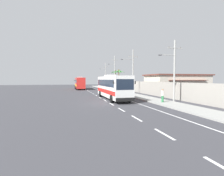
{
  "coord_description": "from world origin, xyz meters",
  "views": [
    {
      "loc": [
        -5.12,
        -20.42,
        3.03
      ],
      "look_at": [
        1.46,
        4.58,
        1.7
      ],
      "focal_mm": 26.85,
      "sensor_mm": 36.0,
      "label": 1
    }
  ],
  "objects": [
    {
      "name": "utility_pole_distant",
      "position": [
        8.68,
        42.12,
        4.96
      ],
      "size": [
        3.38,
        0.24,
        9.31
      ],
      "color": "#9E9E99",
      "rests_on": "ground"
    },
    {
      "name": "motorcycle_beside_bus",
      "position": [
        4.16,
        13.1,
        0.67
      ],
      "size": [
        0.56,
        1.96,
        1.65
      ],
      "color": "black",
      "rests_on": "ground"
    },
    {
      "name": "sidewalk_kerb",
      "position": [
        6.8,
        10.0,
        0.07
      ],
      "size": [
        3.2,
        90.0,
        0.14
      ],
      "primitive_type": "cube",
      "color": "#999993",
      "rests_on": "ground"
    },
    {
      "name": "palm_nearest",
      "position": [
        10.48,
        34.47,
        4.32
      ],
      "size": [
        3.21,
        3.3,
        6.15
      ],
      "color": "brown",
      "rests_on": "ground"
    },
    {
      "name": "coach_bus_foreground",
      "position": [
        1.51,
        4.61,
        1.97
      ],
      "size": [
        2.91,
        12.09,
        3.79
      ],
      "color": "silver",
      "rests_on": "ground"
    },
    {
      "name": "utility_pole_mid",
      "position": [
        8.38,
        13.47,
        5.06
      ],
      "size": [
        3.87,
        0.24,
        9.48
      ],
      "color": "#9E9E99",
      "rests_on": "ground"
    },
    {
      "name": "palm_second",
      "position": [
        8.83,
        25.06,
        4.53
      ],
      "size": [
        3.34,
        3.43,
        5.85
      ],
      "color": "brown",
      "rests_on": "ground"
    },
    {
      "name": "utility_pole_nearest",
      "position": [
        8.56,
        -0.85,
        4.43
      ],
      "size": [
        3.49,
        0.24,
        8.24
      ],
      "color": "#9E9E99",
      "rests_on": "ground"
    },
    {
      "name": "roadside_building",
      "position": [
        17.31,
        10.56,
        2.06
      ],
      "size": [
        12.76,
        7.63,
        4.08
      ],
      "color": "beige",
      "rests_on": "ground"
    },
    {
      "name": "pedestrian_near_kerb",
      "position": [
        6.46,
        -1.63,
        1.02
      ],
      "size": [
        0.36,
        0.36,
        1.68
      ],
      "rotation": [
        0.0,
        0.0,
        4.15
      ],
      "color": "#2D7A47",
      "rests_on": "sidewalk_kerb"
    },
    {
      "name": "utility_pole_far",
      "position": [
        8.33,
        27.8,
        5.35
      ],
      "size": [
        3.07,
        0.24,
        10.1
      ],
      "color": "#9E9E99",
      "rests_on": "ground"
    },
    {
      "name": "lane_markings",
      "position": [
        2.08,
        14.83,
        0.0
      ],
      "size": [
        3.52,
        71.13,
        0.01
      ],
      "color": "white",
      "rests_on": "ground"
    },
    {
      "name": "coach_bus_far_lane",
      "position": [
        -1.61,
        32.31,
        1.99
      ],
      "size": [
        2.94,
        11.39,
        3.83
      ],
      "color": "red",
      "rests_on": "ground"
    },
    {
      "name": "boundary_wall",
      "position": [
        10.6,
        14.0,
        1.29
      ],
      "size": [
        0.24,
        60.0,
        2.58
      ],
      "primitive_type": "cube",
      "color": "#9E998E",
      "rests_on": "ground"
    },
    {
      "name": "ground_plane",
      "position": [
        0.0,
        0.0,
        0.0
      ],
      "size": [
        160.0,
        160.0,
        0.0
      ],
      "primitive_type": "plane",
      "color": "#3A3A3F"
    }
  ]
}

